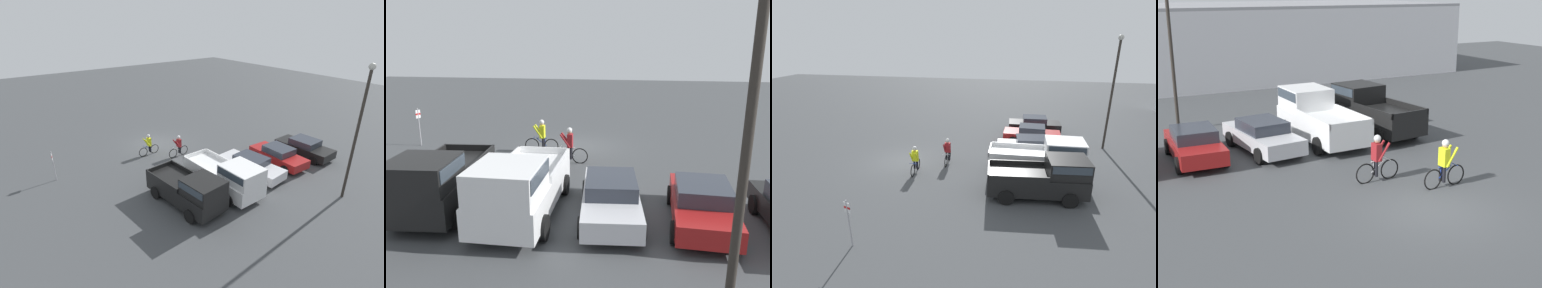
{
  "view_description": "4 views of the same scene",
  "coord_description": "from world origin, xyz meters",
  "views": [
    {
      "loc": [
        11.47,
        20.69,
        10.21
      ],
      "look_at": [
        -0.77,
        4.02,
        1.2
      ],
      "focal_mm": 28.0,
      "sensor_mm": 36.0,
      "label": 1
    },
    {
      "loc": [
        -3.37,
        19.56,
        5.41
      ],
      "look_at": [
        -0.77,
        4.02,
        1.2
      ],
      "focal_mm": 35.0,
      "sensor_mm": 36.0,
      "label": 2
    },
    {
      "loc": [
        17.29,
        7.55,
        7.93
      ],
      "look_at": [
        -0.77,
        4.02,
        1.2
      ],
      "focal_mm": 28.0,
      "sensor_mm": 36.0,
      "label": 3
    },
    {
      "loc": [
        -9.49,
        -12.29,
        6.64
      ],
      "look_at": [
        -0.77,
        4.02,
        1.2
      ],
      "focal_mm": 50.0,
      "sensor_mm": 36.0,
      "label": 4
    }
  ],
  "objects": [
    {
      "name": "ground_plane",
      "position": [
        0.0,
        0.0,
        0.0
      ],
      "size": [
        80.0,
        80.0,
        0.0
      ],
      "primitive_type": "plane",
      "color": "#424447"
    },
    {
      "name": "sedan_1",
      "position": [
        -5.36,
        8.46,
        0.69
      ],
      "size": [
        2.03,
        4.31,
        1.35
      ],
      "color": "maroon",
      "rests_on": "ground_plane"
    },
    {
      "name": "sedan_2",
      "position": [
        -2.56,
        8.4,
        0.69
      ],
      "size": [
        2.29,
        4.77,
        1.35
      ],
      "color": "silver",
      "rests_on": "ground_plane"
    },
    {
      "name": "pickup_truck_0",
      "position": [
        0.23,
        9.08,
        1.12
      ],
      "size": [
        2.35,
        5.53,
        2.19
      ],
      "color": "white",
      "rests_on": "ground_plane"
    },
    {
      "name": "pickup_truck_1",
      "position": [
        2.99,
        8.98,
        1.11
      ],
      "size": [
        2.62,
        5.15,
        2.16
      ],
      "color": "black",
      "rests_on": "ground_plane"
    },
    {
      "name": "cyclist_0",
      "position": [
        1.54,
        1.46,
        0.86
      ],
      "size": [
        1.76,
        0.46,
        1.73
      ],
      "color": "black",
      "rests_on": "ground_plane"
    },
    {
      "name": "cyclist_1",
      "position": [
        -0.2,
        3.04,
        0.86
      ],
      "size": [
        1.79,
        0.46,
        1.73
      ],
      "color": "black",
      "rests_on": "ground_plane"
    },
    {
      "name": "fire_lane_sign",
      "position": [
        8.49,
        1.29,
        1.26
      ],
      "size": [
        0.11,
        0.29,
        2.08
      ],
      "color": "#9E9EA3",
      "rests_on": "ground_plane"
    },
    {
      "name": "lamppost",
      "position": [
        -5.02,
        13.66,
        4.58
      ],
      "size": [
        0.36,
        0.36,
        7.95
      ],
      "color": "#2D2823",
      "rests_on": "ground_plane"
    }
  ]
}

